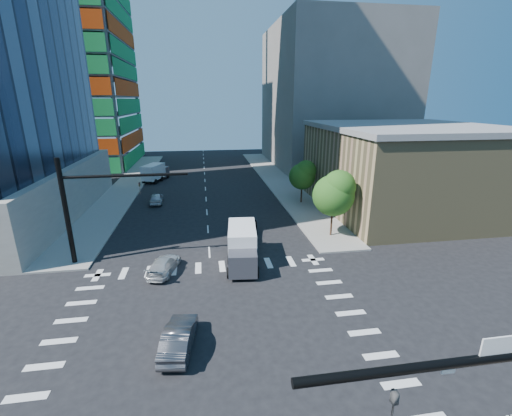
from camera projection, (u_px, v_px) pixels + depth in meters
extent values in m
plane|color=black|center=(215.00, 337.00, 20.34)|extent=(160.00, 160.00, 0.00)
cube|color=silver|center=(215.00, 337.00, 20.33)|extent=(20.00, 20.00, 0.01)
cube|color=gray|center=(277.00, 180.00, 59.83)|extent=(5.00, 60.00, 0.15)
cube|color=gray|center=(128.00, 185.00, 56.15)|extent=(5.00, 60.00, 0.15)
cube|color=#1A9142|center=(124.00, 43.00, 69.16)|extent=(0.12, 24.00, 49.00)
cube|color=#CA3C0B|center=(26.00, 29.00, 55.43)|extent=(24.00, 0.12, 49.00)
cube|color=#958356|center=(405.00, 170.00, 43.23)|extent=(20.00, 22.00, 10.00)
cube|color=gray|center=(410.00, 127.00, 41.64)|extent=(20.50, 22.50, 0.60)
cube|color=slate|center=(331.00, 97.00, 71.90)|extent=(24.00, 30.00, 28.00)
cylinder|color=black|center=(495.00, 358.00, 8.18)|extent=(10.00, 0.24, 0.24)
imported|color=black|center=(392.00, 408.00, 8.15)|extent=(0.16, 0.20, 1.00)
cube|color=white|center=(498.00, 346.00, 8.08)|extent=(0.90, 0.04, 0.50)
cylinder|color=black|center=(66.00, 212.00, 28.07)|extent=(0.40, 0.40, 9.00)
cylinder|color=black|center=(126.00, 176.00, 27.93)|extent=(10.00, 0.24, 0.24)
imported|color=black|center=(140.00, 188.00, 28.41)|extent=(0.16, 0.20, 1.00)
cylinder|color=#382316|center=(331.00, 225.00, 34.98)|extent=(0.20, 0.20, 2.27)
sphere|color=#214E14|center=(333.00, 195.00, 34.05)|extent=(4.16, 4.16, 4.16)
sphere|color=#357125|center=(339.00, 187.00, 33.53)|extent=(3.25, 3.25, 3.25)
cylinder|color=#382316|center=(301.00, 195.00, 46.38)|extent=(0.20, 0.20, 1.92)
sphere|color=#214E14|center=(302.00, 176.00, 45.59)|extent=(3.52, 3.52, 3.52)
sphere|color=#357125|center=(306.00, 171.00, 45.12)|extent=(2.75, 2.75, 2.75)
imported|color=black|center=(244.00, 230.00, 35.05)|extent=(3.54, 5.72, 1.48)
imported|color=silver|center=(164.00, 265.00, 27.80)|extent=(2.82, 4.72, 1.28)
imported|color=silver|center=(156.00, 198.00, 46.38)|extent=(1.84, 4.24, 1.42)
imported|color=#48484C|center=(179.00, 337.00, 19.22)|extent=(2.12, 4.56, 1.45)
cube|color=white|center=(242.00, 245.00, 28.72)|extent=(2.81, 5.07, 2.52)
cube|color=#42424A|center=(242.00, 252.00, 28.91)|extent=(2.40, 1.96, 1.84)
cube|color=silver|center=(156.00, 171.00, 59.22)|extent=(3.75, 5.14, 2.42)
cube|color=#42424A|center=(156.00, 174.00, 59.40)|extent=(2.60, 2.33, 1.77)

